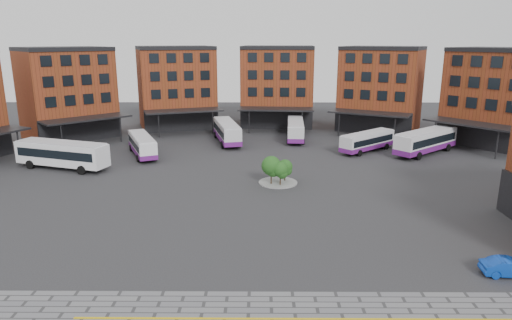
{
  "coord_description": "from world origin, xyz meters",
  "views": [
    {
      "loc": [
        -0.16,
        -37.33,
        15.84
      ],
      "look_at": [
        -0.47,
        7.12,
        4.0
      ],
      "focal_mm": 32.0,
      "sensor_mm": 36.0,
      "label": 1
    }
  ],
  "objects_px": {
    "bus_e": "(367,141)",
    "blue_car": "(510,267)",
    "tree_island": "(277,169)",
    "bus_b": "(142,145)",
    "bus_d": "(295,129)",
    "bus_f": "(426,141)",
    "bus_a": "(62,153)",
    "bus_c": "(227,131)"
  },
  "relations": [
    {
      "from": "bus_e",
      "to": "blue_car",
      "type": "bearing_deg",
      "value": -38.17
    },
    {
      "from": "tree_island",
      "to": "bus_b",
      "type": "relative_size",
      "value": 0.43
    },
    {
      "from": "bus_b",
      "to": "blue_car",
      "type": "distance_m",
      "value": 47.31
    },
    {
      "from": "bus_d",
      "to": "bus_f",
      "type": "relative_size",
      "value": 1.01
    },
    {
      "from": "bus_a",
      "to": "bus_d",
      "type": "bearing_deg",
      "value": -41.82
    },
    {
      "from": "bus_d",
      "to": "bus_c",
      "type": "bearing_deg",
      "value": -164.34
    },
    {
      "from": "bus_b",
      "to": "bus_d",
      "type": "height_order",
      "value": "bus_d"
    },
    {
      "from": "tree_island",
      "to": "bus_a",
      "type": "height_order",
      "value": "bus_a"
    },
    {
      "from": "bus_a",
      "to": "bus_b",
      "type": "height_order",
      "value": "bus_a"
    },
    {
      "from": "tree_island",
      "to": "bus_c",
      "type": "height_order",
      "value": "tree_island"
    },
    {
      "from": "bus_a",
      "to": "bus_c",
      "type": "bearing_deg",
      "value": -33.88
    },
    {
      "from": "bus_b",
      "to": "bus_c",
      "type": "relative_size",
      "value": 0.86
    },
    {
      "from": "bus_b",
      "to": "blue_car",
      "type": "relative_size",
      "value": 2.7
    },
    {
      "from": "bus_c",
      "to": "blue_car",
      "type": "xyz_separation_m",
      "value": [
        22.36,
        -41.73,
        -1.14
      ]
    },
    {
      "from": "bus_d",
      "to": "bus_f",
      "type": "distance_m",
      "value": 20.09
    },
    {
      "from": "bus_c",
      "to": "blue_car",
      "type": "height_order",
      "value": "bus_c"
    },
    {
      "from": "bus_c",
      "to": "bus_d",
      "type": "height_order",
      "value": "bus_c"
    },
    {
      "from": "bus_b",
      "to": "bus_d",
      "type": "distance_m",
      "value": 24.67
    },
    {
      "from": "bus_c",
      "to": "bus_f",
      "type": "height_order",
      "value": "bus_f"
    },
    {
      "from": "bus_c",
      "to": "blue_car",
      "type": "bearing_deg",
      "value": -75.07
    },
    {
      "from": "bus_e",
      "to": "bus_f",
      "type": "relative_size",
      "value": 0.83
    },
    {
      "from": "tree_island",
      "to": "bus_f",
      "type": "relative_size",
      "value": 0.4
    },
    {
      "from": "bus_a",
      "to": "bus_c",
      "type": "distance_m",
      "value": 24.79
    },
    {
      "from": "tree_island",
      "to": "blue_car",
      "type": "relative_size",
      "value": 1.15
    },
    {
      "from": "bus_f",
      "to": "bus_d",
      "type": "bearing_deg",
      "value": -157.95
    },
    {
      "from": "bus_b",
      "to": "bus_d",
      "type": "relative_size",
      "value": 0.93
    },
    {
      "from": "bus_a",
      "to": "bus_f",
      "type": "distance_m",
      "value": 48.96
    },
    {
      "from": "tree_island",
      "to": "blue_car",
      "type": "xyz_separation_m",
      "value": [
        15.23,
        -20.43,
        -1.12
      ]
    },
    {
      "from": "bus_b",
      "to": "bus_e",
      "type": "relative_size",
      "value": 1.13
    },
    {
      "from": "bus_f",
      "to": "blue_car",
      "type": "height_order",
      "value": "bus_f"
    },
    {
      "from": "blue_car",
      "to": "bus_c",
      "type": "bearing_deg",
      "value": 31.91
    },
    {
      "from": "bus_d",
      "to": "bus_e",
      "type": "xyz_separation_m",
      "value": [
        9.8,
        -8.06,
        -0.14
      ]
    },
    {
      "from": "bus_f",
      "to": "tree_island",
      "type": "bearing_deg",
      "value": -96.59
    },
    {
      "from": "bus_b",
      "to": "bus_e",
      "type": "distance_m",
      "value": 32.11
    },
    {
      "from": "tree_island",
      "to": "bus_e",
      "type": "bearing_deg",
      "value": 48.83
    },
    {
      "from": "bus_a",
      "to": "blue_car",
      "type": "height_order",
      "value": "bus_a"
    },
    {
      "from": "tree_island",
      "to": "bus_c",
      "type": "distance_m",
      "value": 22.46
    },
    {
      "from": "bus_f",
      "to": "bus_e",
      "type": "bearing_deg",
      "value": -139.69
    },
    {
      "from": "bus_e",
      "to": "bus_d",
      "type": "bearing_deg",
      "value": -170.15
    },
    {
      "from": "tree_island",
      "to": "bus_b",
      "type": "height_order",
      "value": "tree_island"
    },
    {
      "from": "bus_f",
      "to": "blue_car",
      "type": "xyz_separation_m",
      "value": [
        -6.33,
        -34.65,
        -1.21
      ]
    },
    {
      "from": "bus_a",
      "to": "blue_car",
      "type": "relative_size",
      "value": 3.27
    }
  ]
}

